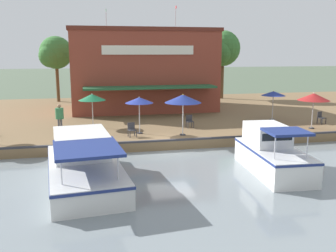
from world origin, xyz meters
TOP-DOWN VIEW (x-y plane):
  - ground_plane at (0.00, 0.00)m, footprint 220.00×220.00m
  - quay_deck at (-11.00, 0.00)m, footprint 22.00×56.00m
  - quay_edge_fender at (-0.10, 0.00)m, footprint 0.20×50.40m
  - waterfront_restaurant at (-12.99, 0.25)m, footprint 9.28×12.34m
  - patio_umbrella_mid_patio_right at (-2.47, -1.44)m, footprint 1.74×1.74m
  - patio_umbrella_far_corner at (-5.15, 8.93)m, footprint 1.76×1.76m
  - patio_umbrella_mid_patio_left at (-1.45, 1.08)m, footprint 2.23×2.23m
  - patio_umbrella_by_entrance at (-5.10, -4.26)m, footprint 1.81×1.81m
  - patio_umbrella_back_row at (-1.63, 9.97)m, footprint 2.08×2.08m
  - cafe_chair_under_first_umbrella at (-3.02, 11.57)m, footprint 0.55×0.55m
  - cafe_chair_beside_entrance at (-3.59, 2.09)m, footprint 0.47×0.47m
  - cafe_chair_facing_river at (-1.66, -2.02)m, footprint 0.51×0.51m
  - person_near_entrance at (-3.86, -6.32)m, footprint 0.51×0.51m
  - motorboat_second_along at (4.28, 3.87)m, footprint 5.88×2.37m
  - motorboat_fourth_along at (3.80, -4.84)m, footprint 8.32×3.64m
  - tree_upstream_bank at (-18.15, 9.52)m, footprint 3.96×3.77m
  - tree_downstream_bank at (-19.08, -7.65)m, footprint 3.40×3.24m

SIDE VIEW (x-z plane):
  - ground_plane at x=0.00m, z-range 0.00..0.00m
  - quay_deck at x=-11.00m, z-range 0.00..0.60m
  - quay_edge_fender at x=-0.10m, z-range 0.60..0.70m
  - motorboat_fourth_along at x=3.80m, z-range -0.18..1.86m
  - motorboat_second_along at x=4.28m, z-range -0.23..2.02m
  - cafe_chair_under_first_umbrella at x=-3.02m, z-range 0.65..1.50m
  - cafe_chair_beside_entrance at x=-3.59m, z-range 0.65..1.50m
  - cafe_chair_facing_river at x=-1.66m, z-range 0.65..1.50m
  - person_near_entrance at x=-3.86m, z-range 0.84..2.63m
  - patio_umbrella_far_corner at x=-5.15m, z-range 1.48..3.67m
  - patio_umbrella_by_entrance at x=-5.10m, z-range 1.49..3.78m
  - patio_umbrella_mid_patio_right at x=-2.47m, z-range 1.53..3.84m
  - patio_umbrella_back_row at x=-1.63m, z-range 1.52..3.91m
  - patio_umbrella_mid_patio_left at x=-1.45m, z-range 1.58..4.12m
  - waterfront_restaurant at x=-12.99m, z-range -0.41..8.55m
  - tree_downstream_bank at x=-19.08m, z-range 2.14..8.68m
  - tree_upstream_bank at x=-18.15m, z-range 2.20..9.44m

